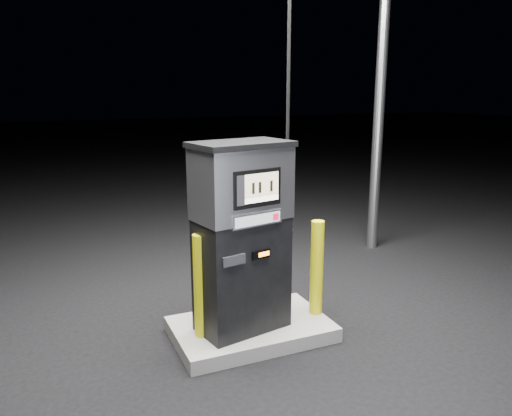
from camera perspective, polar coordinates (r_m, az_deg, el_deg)
name	(u,v)px	position (r m, az deg, el deg)	size (l,w,h in m)	color
ground	(251,336)	(5.40, -0.56, -14.38)	(80.00, 80.00, 0.00)	black
pump_island	(251,329)	(5.36, -0.56, -13.67)	(1.60, 1.00, 0.15)	slate
fuel_dispenser	(242,236)	(4.88, -1.60, -3.19)	(1.09, 0.73, 3.92)	black
bollard_left	(201,286)	(4.90, -6.35, -8.85)	(0.14, 0.14, 1.03)	#CCCD0B
bollard_right	(317,268)	(5.39, 6.95, -6.79)	(0.14, 0.14, 1.03)	#CCCD0B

